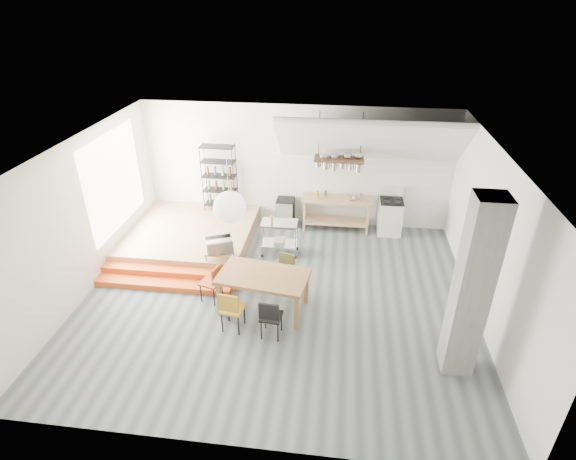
# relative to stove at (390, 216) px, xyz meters

# --- Properties ---
(floor) EXTENTS (8.00, 8.00, 0.00)m
(floor) POSITION_rel_stove_xyz_m (-2.50, -3.16, -0.48)
(floor) COLOR #4B5457
(floor) RESTS_ON ground
(wall_back) EXTENTS (8.00, 0.04, 3.20)m
(wall_back) POSITION_rel_stove_xyz_m (-2.50, 0.34, 1.12)
(wall_back) COLOR silver
(wall_back) RESTS_ON ground
(wall_left) EXTENTS (0.04, 7.00, 3.20)m
(wall_left) POSITION_rel_stove_xyz_m (-6.50, -3.16, 1.12)
(wall_left) COLOR silver
(wall_left) RESTS_ON ground
(wall_right) EXTENTS (0.04, 7.00, 3.20)m
(wall_right) POSITION_rel_stove_xyz_m (1.50, -3.16, 1.12)
(wall_right) COLOR silver
(wall_right) RESTS_ON ground
(ceiling) EXTENTS (8.00, 7.00, 0.02)m
(ceiling) POSITION_rel_stove_xyz_m (-2.50, -3.16, 2.72)
(ceiling) COLOR white
(ceiling) RESTS_ON wall_back
(slope_ceiling) EXTENTS (4.40, 1.44, 1.32)m
(slope_ceiling) POSITION_rel_stove_xyz_m (-0.70, -0.26, 2.07)
(slope_ceiling) COLOR white
(slope_ceiling) RESTS_ON wall_back
(window_pane) EXTENTS (0.02, 2.50, 2.20)m
(window_pane) POSITION_rel_stove_xyz_m (-6.48, -1.66, 1.32)
(window_pane) COLOR white
(window_pane) RESTS_ON wall_left
(platform) EXTENTS (3.00, 3.00, 0.40)m
(platform) POSITION_rel_stove_xyz_m (-5.00, -1.16, -0.28)
(platform) COLOR #9F7B4F
(platform) RESTS_ON ground
(step_lower) EXTENTS (3.00, 0.35, 0.13)m
(step_lower) POSITION_rel_stove_xyz_m (-5.00, -3.11, -0.41)
(step_lower) COLOR #DA5019
(step_lower) RESTS_ON ground
(step_upper) EXTENTS (3.00, 0.35, 0.27)m
(step_upper) POSITION_rel_stove_xyz_m (-5.00, -2.76, -0.35)
(step_upper) COLOR #DA5019
(step_upper) RESTS_ON ground
(concrete_column) EXTENTS (0.50, 0.50, 3.20)m
(concrete_column) POSITION_rel_stove_xyz_m (0.80, -4.66, 1.12)
(concrete_column) COLOR slate
(concrete_column) RESTS_ON ground
(kitchen_counter) EXTENTS (1.80, 0.60, 0.91)m
(kitchen_counter) POSITION_rel_stove_xyz_m (-1.40, -0.01, 0.15)
(kitchen_counter) COLOR #9F7B4F
(kitchen_counter) RESTS_ON ground
(stove) EXTENTS (0.60, 0.60, 1.18)m
(stove) POSITION_rel_stove_xyz_m (0.00, 0.00, 0.00)
(stove) COLOR white
(stove) RESTS_ON ground
(pot_rack) EXTENTS (1.20, 0.50, 1.43)m
(pot_rack) POSITION_rel_stove_xyz_m (-1.37, -0.23, 1.50)
(pot_rack) COLOR #432B1A
(pot_rack) RESTS_ON ceiling
(wire_shelving) EXTENTS (0.88, 0.38, 1.80)m
(wire_shelving) POSITION_rel_stove_xyz_m (-4.50, 0.04, 0.85)
(wire_shelving) COLOR black
(wire_shelving) RESTS_ON platform
(microwave_shelf) EXTENTS (0.60, 0.40, 0.16)m
(microwave_shelf) POSITION_rel_stove_xyz_m (-3.90, -2.41, 0.07)
(microwave_shelf) COLOR #9F7B4F
(microwave_shelf) RESTS_ON platform
(paper_lantern) EXTENTS (0.60, 0.60, 0.60)m
(paper_lantern) POSITION_rel_stove_xyz_m (-3.31, -3.47, 1.72)
(paper_lantern) COLOR white
(paper_lantern) RESTS_ON ceiling
(dining_table) EXTENTS (1.85, 1.20, 0.82)m
(dining_table) POSITION_rel_stove_xyz_m (-2.71, -3.56, 0.25)
(dining_table) COLOR olive
(dining_table) RESTS_ON ground
(chair_mustard) EXTENTS (0.46, 0.46, 0.89)m
(chair_mustard) POSITION_rel_stove_xyz_m (-3.19, -4.27, 0.05)
(chair_mustard) COLOR #B4821E
(chair_mustard) RESTS_ON ground
(chair_black) EXTENTS (0.42, 0.42, 0.85)m
(chair_black) POSITION_rel_stove_xyz_m (-2.44, -4.37, 0.03)
(chair_black) COLOR black
(chair_black) RESTS_ON ground
(chair_olive) EXTENTS (0.47, 0.47, 0.83)m
(chair_olive) POSITION_rel_stove_xyz_m (-2.38, -2.83, 0.01)
(chair_olive) COLOR brown
(chair_olive) RESTS_ON ground
(chair_red) EXTENTS (0.48, 0.48, 0.85)m
(chair_red) POSITION_rel_stove_xyz_m (-3.77, -3.42, 0.03)
(chair_red) COLOR #AB4118
(chair_red) RESTS_ON ground
(rolling_cart) EXTENTS (0.88, 0.51, 0.85)m
(rolling_cart) POSITION_rel_stove_xyz_m (-2.70, -1.41, 0.07)
(rolling_cart) COLOR silver
(rolling_cart) RESTS_ON ground
(mini_fridge) EXTENTS (0.46, 0.46, 0.78)m
(mini_fridge) POSITION_rel_stove_xyz_m (-2.75, 0.04, -0.09)
(mini_fridge) COLOR black
(mini_fridge) RESTS_ON ground
(microwave) EXTENTS (0.67, 0.58, 0.31)m
(microwave) POSITION_rel_stove_xyz_m (-3.90, -2.41, 0.24)
(microwave) COLOR beige
(microwave) RESTS_ON microwave_shelf
(bowl) EXTENTS (0.30, 0.30, 0.06)m
(bowl) POSITION_rel_stove_xyz_m (-1.06, -0.06, 0.46)
(bowl) COLOR silver
(bowl) RESTS_ON kitchen_counter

